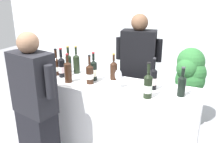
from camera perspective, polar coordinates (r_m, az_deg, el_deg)
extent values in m
cube|color=silver|center=(4.95, 11.92, 11.60)|extent=(8.00, 0.10, 2.80)
cube|color=white|center=(2.87, -1.59, -12.34)|extent=(2.07, 0.59, 1.02)
cylinder|color=black|center=(2.86, -12.09, 0.71)|extent=(0.08, 0.08, 0.21)
cone|color=black|center=(2.82, -12.26, 3.07)|extent=(0.08, 0.08, 0.04)
cylinder|color=black|center=(2.81, -12.35, 4.36)|extent=(0.03, 0.03, 0.10)
cylinder|color=maroon|center=(2.79, -12.43, 5.43)|extent=(0.04, 0.04, 0.01)
cylinder|color=silver|center=(2.86, -12.08, 0.51)|extent=(0.08, 0.08, 0.08)
cylinder|color=black|center=(2.61, -5.40, -0.91)|extent=(0.08, 0.08, 0.19)
cone|color=black|center=(2.57, -5.48, 1.41)|extent=(0.08, 0.08, 0.03)
cylinder|color=black|center=(2.56, -5.52, 2.73)|extent=(0.03, 0.03, 0.09)
cylinder|color=black|center=(2.54, -5.56, 3.88)|extent=(0.03, 0.03, 0.01)
cylinder|color=silver|center=(2.61, -5.40, -1.11)|extent=(0.08, 0.08, 0.06)
cylinder|color=black|center=(3.00, -10.47, 1.66)|extent=(0.07, 0.07, 0.20)
cone|color=black|center=(2.97, -10.60, 3.79)|extent=(0.07, 0.07, 0.03)
cylinder|color=black|center=(2.96, -10.67, 4.93)|extent=(0.03, 0.03, 0.10)
cylinder|color=#B79333|center=(2.95, -10.73, 5.94)|extent=(0.03, 0.03, 0.01)
cylinder|color=black|center=(2.28, 8.68, -3.87)|extent=(0.08, 0.08, 0.21)
cone|color=black|center=(2.23, 8.84, -0.91)|extent=(0.08, 0.08, 0.04)
cylinder|color=black|center=(2.21, 8.93, 0.73)|extent=(0.03, 0.03, 0.10)
cylinder|color=black|center=(2.19, 9.00, 2.06)|extent=(0.03, 0.03, 0.01)
cylinder|color=silver|center=(2.28, 8.67, -4.11)|extent=(0.08, 0.08, 0.08)
cylinder|color=black|center=(2.39, 16.52, -3.67)|extent=(0.08, 0.08, 0.18)
cone|color=black|center=(2.35, 16.77, -1.24)|extent=(0.08, 0.08, 0.03)
cylinder|color=black|center=(2.33, 16.88, -0.07)|extent=(0.03, 0.03, 0.07)
cylinder|color=#333338|center=(2.32, 16.98, 0.89)|extent=(0.04, 0.04, 0.01)
cylinder|color=black|center=(2.48, 10.00, -2.08)|extent=(0.07, 0.07, 0.20)
cone|color=black|center=(2.44, 10.16, 0.47)|extent=(0.07, 0.07, 0.03)
cylinder|color=black|center=(2.42, 10.24, 1.90)|extent=(0.03, 0.03, 0.10)
cylinder|color=#333338|center=(2.41, 10.32, 3.13)|extent=(0.03, 0.03, 0.01)
cylinder|color=silver|center=(2.48, 9.99, -2.30)|extent=(0.07, 0.07, 0.08)
cylinder|color=black|center=(2.94, -13.28, 0.86)|extent=(0.07, 0.07, 0.18)
cone|color=black|center=(2.91, -13.44, 2.93)|extent=(0.07, 0.07, 0.04)
cylinder|color=black|center=(2.89, -13.55, 4.22)|extent=(0.03, 0.03, 0.10)
cylinder|color=black|center=(2.88, -13.63, 5.27)|extent=(0.04, 0.04, 0.01)
cylinder|color=silver|center=(2.94, -13.27, 0.69)|extent=(0.07, 0.07, 0.06)
cylinder|color=black|center=(2.68, -10.61, -0.39)|extent=(0.08, 0.08, 0.21)
cone|color=black|center=(2.64, -10.77, 2.12)|extent=(0.08, 0.08, 0.03)
cylinder|color=black|center=(2.62, -10.84, 3.23)|extent=(0.03, 0.03, 0.07)
cylinder|color=maroon|center=(2.61, -10.90, 4.14)|extent=(0.03, 0.03, 0.01)
cylinder|color=black|center=(2.96, -8.60, 1.58)|extent=(0.08, 0.08, 0.21)
cone|color=black|center=(2.93, -8.72, 3.84)|extent=(0.08, 0.08, 0.03)
cylinder|color=black|center=(2.91, -8.78, 5.00)|extent=(0.03, 0.03, 0.09)
cylinder|color=#B79333|center=(2.90, -8.83, 5.98)|extent=(0.03, 0.03, 0.01)
cylinder|color=black|center=(2.72, 0.40, -0.08)|extent=(0.08, 0.08, 0.18)
cone|color=black|center=(2.69, 0.41, 2.15)|extent=(0.08, 0.08, 0.04)
cylinder|color=black|center=(2.67, 0.41, 3.35)|extent=(0.03, 0.03, 0.08)
cylinder|color=#B79333|center=(2.66, 0.41, 4.28)|extent=(0.03, 0.03, 0.01)
cylinder|color=black|center=(2.70, -4.45, -0.03)|extent=(0.08, 0.08, 0.21)
cone|color=black|center=(2.66, -4.52, 2.42)|extent=(0.08, 0.08, 0.03)
cylinder|color=black|center=(2.64, -4.55, 3.59)|extent=(0.03, 0.03, 0.08)
cylinder|color=maroon|center=(2.63, -4.57, 4.57)|extent=(0.03, 0.03, 0.01)
cylinder|color=white|center=(2.70, -4.45, -0.24)|extent=(0.08, 0.08, 0.08)
cylinder|color=silver|center=(2.52, 1.53, -3.86)|extent=(0.07, 0.07, 0.00)
cylinder|color=silver|center=(2.50, 1.54, -2.92)|extent=(0.01, 0.01, 0.09)
ellipsoid|color=silver|center=(2.47, 1.55, -0.88)|extent=(0.08, 0.08, 0.12)
ellipsoid|color=maroon|center=(2.48, 1.55, -1.32)|extent=(0.06, 0.06, 0.04)
cube|color=black|center=(3.32, 5.93, -9.02)|extent=(0.42, 0.30, 0.90)
cube|color=black|center=(3.03, 6.42, 3.94)|extent=(0.46, 0.31, 0.64)
sphere|color=brown|center=(2.95, 6.71, 11.74)|extent=(0.21, 0.21, 0.21)
cylinder|color=black|center=(2.99, 11.32, 5.00)|extent=(0.08, 0.08, 0.29)
cylinder|color=black|center=(3.06, 1.73, 5.67)|extent=(0.08, 0.08, 0.29)
cube|color=black|center=(2.39, -18.70, -2.70)|extent=(0.47, 0.32, 0.61)
sphere|color=#8C664C|center=(2.28, -19.75, 6.61)|extent=(0.20, 0.20, 0.20)
cylinder|color=black|center=(2.56, -22.26, 0.10)|extent=(0.08, 0.08, 0.31)
cylinder|color=black|center=(2.17, -14.90, -2.41)|extent=(0.08, 0.08, 0.31)
cylinder|color=brown|center=(3.93, 16.63, -10.57)|extent=(0.32, 0.32, 0.23)
sphere|color=#2D6B33|center=(3.67, 19.00, -0.28)|extent=(0.39, 0.39, 0.39)
sphere|color=#2D6B33|center=(3.69, 18.39, -1.95)|extent=(0.43, 0.43, 0.43)
sphere|color=#2D6B33|center=(3.56, 17.70, 0.64)|extent=(0.30, 0.30, 0.30)
sphere|color=#2D6B33|center=(3.76, 18.50, -2.49)|extent=(0.34, 0.34, 0.34)
sphere|color=#2D6B33|center=(3.67, 18.60, 2.34)|extent=(0.41, 0.41, 0.41)
sphere|color=#2D6B33|center=(3.65, 17.02, -5.17)|extent=(0.37, 0.37, 0.37)
cylinder|color=#4C3823|center=(3.75, 17.22, -5.02)|extent=(0.05, 0.05, 0.60)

